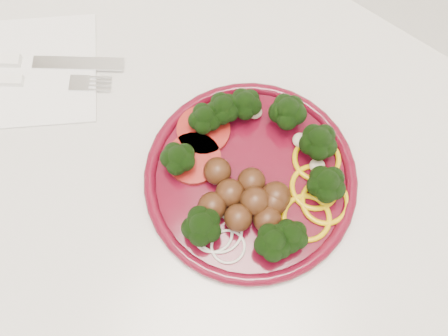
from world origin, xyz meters
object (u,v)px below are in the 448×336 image
Objects in this scene: napkin at (35,71)px; knife at (15,61)px; fork at (9,80)px; plate at (252,176)px.

knife is at bearing -167.63° from napkin.
fork is (0.01, -0.02, -0.00)m from knife.
fork is at bearing -97.00° from knife.
knife is at bearing 83.00° from fork.
plate is 1.51× the size of fork.
plate reaches higher than knife.
napkin is (-0.30, -0.04, -0.02)m from plate.
napkin is 0.94× the size of fork.
napkin is 0.03m from fork.
napkin is at bearing -171.76° from plate.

